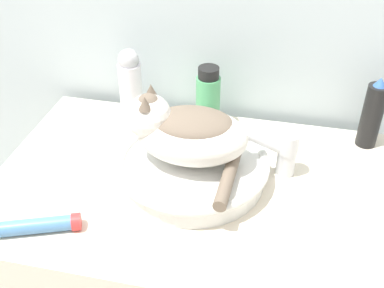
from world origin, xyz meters
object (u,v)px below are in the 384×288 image
(faucet, at_px, (283,151))
(mouthwash_bottle, at_px, (208,98))
(hairspray_can_black, at_px, (372,115))
(cream_tube, at_px, (41,225))
(cat, at_px, (187,131))
(lotion_bottle_white, at_px, (130,84))

(faucet, xyz_separation_m, mouthwash_bottle, (-0.21, 0.17, 0.02))
(hairspray_can_black, bearing_deg, cream_tube, -145.03)
(cat, xyz_separation_m, faucet, (0.21, 0.07, -0.07))
(cat, distance_m, cream_tube, 0.36)
(lotion_bottle_white, height_order, mouthwash_bottle, lotion_bottle_white)
(cat, distance_m, faucet, 0.23)
(lotion_bottle_white, bearing_deg, faucet, -21.84)
(cat, xyz_separation_m, hairspray_can_black, (0.41, 0.24, -0.04))
(cat, height_order, lotion_bottle_white, cat)
(cat, relative_size, hairspray_can_black, 1.45)
(faucet, relative_size, mouthwash_bottle, 0.75)
(cat, height_order, mouthwash_bottle, cat)
(faucet, distance_m, lotion_bottle_white, 0.45)
(hairspray_can_black, bearing_deg, mouthwash_bottle, 180.00)
(mouthwash_bottle, bearing_deg, hairspray_can_black, 0.00)
(faucet, bearing_deg, lotion_bottle_white, -40.12)
(lotion_bottle_white, bearing_deg, mouthwash_bottle, 0.00)
(cat, height_order, faucet, cat)
(hairspray_can_black, xyz_separation_m, cream_tube, (-0.67, -0.47, -0.07))
(hairspray_can_black, bearing_deg, faucet, -140.44)
(mouthwash_bottle, relative_size, cream_tube, 1.03)
(faucet, height_order, cream_tube, faucet)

